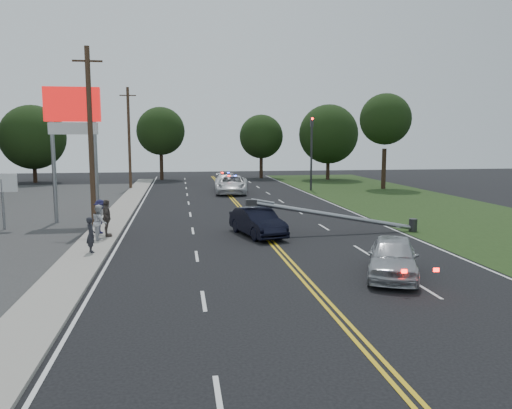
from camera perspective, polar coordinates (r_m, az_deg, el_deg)
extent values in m
plane|color=black|center=(18.25, 5.48, -8.39)|extent=(120.00, 120.00, 0.00)
cube|color=gray|center=(27.75, -17.00, -3.05)|extent=(1.80, 70.00, 0.12)
cube|color=black|center=(32.76, 24.43, -1.92)|extent=(12.00, 80.00, 0.01)
cube|color=gold|center=(27.81, 0.42, -2.80)|extent=(0.36, 80.00, 0.00)
cylinder|color=gray|center=(31.89, -22.11, 4.29)|extent=(0.24, 0.24, 7.00)
cylinder|color=gray|center=(31.43, -17.84, 4.44)|extent=(0.24, 0.24, 7.00)
cube|color=red|center=(31.67, -20.28, 10.70)|extent=(3.20, 0.35, 2.00)
cube|color=white|center=(31.61, -20.16, 8.16)|extent=(2.80, 0.30, 0.70)
cylinder|color=gray|center=(30.77, -26.94, -0.01)|extent=(0.14, 0.14, 2.80)
cube|color=white|center=(30.66, -27.07, 2.22)|extent=(1.60, 0.12, 1.00)
cylinder|color=#2D2D30|center=(48.70, 6.35, 5.72)|extent=(0.20, 0.20, 7.00)
cube|color=#2D2D30|center=(48.71, 6.40, 9.36)|extent=(0.28, 0.28, 0.90)
sphere|color=#FF0C07|center=(48.56, 6.46, 9.72)|extent=(0.22, 0.22, 0.22)
cylinder|color=#2D2D30|center=(28.32, 17.50, -2.27)|extent=(0.44, 0.44, 0.70)
cylinder|color=gray|center=(26.57, 8.95, -1.26)|extent=(8.90, 0.24, 1.80)
cube|color=#2D2D30|center=(25.47, -0.56, 0.23)|extent=(0.55, 0.32, 0.30)
cylinder|color=#382619|center=(29.40, -18.37, 7.15)|extent=(0.28, 0.28, 10.00)
cube|color=#382619|center=(29.70, -18.72, 15.27)|extent=(1.60, 0.10, 0.10)
cylinder|color=#382619|center=(51.23, -14.30, 7.30)|extent=(0.28, 0.28, 10.00)
cube|color=#382619|center=(51.41, -14.45, 11.98)|extent=(1.60, 0.10, 0.10)
cylinder|color=black|center=(62.52, -23.97, 3.67)|extent=(0.44, 0.44, 3.00)
sphere|color=black|center=(62.42, -24.15, 7.03)|extent=(7.26, 7.26, 7.26)
cylinder|color=black|center=(62.30, -10.75, 4.38)|extent=(0.44, 0.44, 3.44)
sphere|color=black|center=(62.22, -10.84, 8.25)|extent=(5.81, 5.81, 5.81)
cylinder|color=black|center=(63.82, 0.59, 4.41)|extent=(0.44, 0.44, 3.07)
sphere|color=black|center=(63.73, 0.60, 7.78)|extent=(5.52, 5.52, 5.52)
cylinder|color=black|center=(62.03, 8.22, 4.32)|extent=(0.44, 0.44, 3.22)
sphere|color=black|center=(61.94, 8.29, 7.96)|extent=(7.18, 7.18, 7.18)
cylinder|color=black|center=(51.80, 14.40, 3.99)|extent=(0.44, 0.44, 4.02)
sphere|color=black|center=(51.75, 14.58, 9.43)|extent=(5.07, 5.07, 5.07)
imported|color=black|center=(25.78, 0.17, -2.01)|extent=(2.60, 4.65, 1.45)
imported|color=#ABAEB3|center=(18.89, 15.37, -5.79)|extent=(3.30, 4.64, 1.47)
imported|color=silver|center=(45.79, -2.74, 2.29)|extent=(3.61, 6.28, 1.65)
imported|color=white|center=(49.85, -3.51, 2.62)|extent=(2.39, 5.26, 1.49)
imported|color=#212228|center=(22.62, -18.36, -3.31)|extent=(0.56, 0.66, 1.55)
imported|color=silver|center=(25.38, -17.44, -1.93)|extent=(0.84, 0.97, 1.71)
imported|color=#19173B|center=(27.03, -17.33, -1.32)|extent=(0.80, 1.21, 1.76)
imported|color=#584D46|center=(26.05, -16.69, -1.49)|extent=(0.65, 1.16, 1.87)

